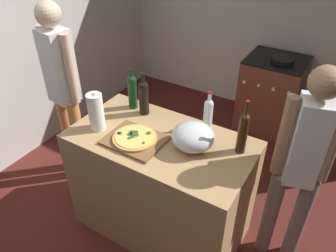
{
  "coord_description": "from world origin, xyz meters",
  "views": [
    {
      "loc": [
        0.93,
        -0.77,
        2.33
      ],
      "look_at": [
        -0.07,
        0.87,
        0.98
      ],
      "focal_mm": 35.08,
      "sensor_mm": 36.0,
      "label": 1
    }
  ],
  "objects_px": {
    "wine_bottle_dark": "(144,96)",
    "wine_bottle_green": "(208,113)",
    "pizza": "(135,138)",
    "mixing_bowl": "(193,137)",
    "wine_bottle_clear": "(243,131)",
    "stove": "(271,94)",
    "person_in_stripes": "(63,85)",
    "paper_towel_roll": "(96,112)",
    "person_in_red": "(300,165)",
    "wine_bottle_amber": "(132,90)"
  },
  "relations": [
    {
      "from": "wine_bottle_dark",
      "to": "wine_bottle_green",
      "type": "bearing_deg",
      "value": 8.1
    },
    {
      "from": "pizza",
      "to": "mixing_bowl",
      "type": "xyz_separation_m",
      "value": [
        0.37,
        0.15,
        0.06
      ]
    },
    {
      "from": "pizza",
      "to": "wine_bottle_clear",
      "type": "relative_size",
      "value": 0.79
    },
    {
      "from": "wine_bottle_green",
      "to": "wine_bottle_dark",
      "type": "xyz_separation_m",
      "value": [
        -0.51,
        -0.07,
        0.02
      ]
    },
    {
      "from": "stove",
      "to": "person_in_stripes",
      "type": "relative_size",
      "value": 0.54
    },
    {
      "from": "pizza",
      "to": "paper_towel_roll",
      "type": "height_order",
      "value": "paper_towel_roll"
    },
    {
      "from": "wine_bottle_clear",
      "to": "person_in_red",
      "type": "distance_m",
      "value": 0.43
    },
    {
      "from": "mixing_bowl",
      "to": "paper_towel_roll",
      "type": "distance_m",
      "value": 0.71
    },
    {
      "from": "wine_bottle_green",
      "to": "wine_bottle_amber",
      "type": "distance_m",
      "value": 0.64
    },
    {
      "from": "mixing_bowl",
      "to": "person_in_stripes",
      "type": "bearing_deg",
      "value": 175.22
    },
    {
      "from": "pizza",
      "to": "wine_bottle_green",
      "type": "xyz_separation_m",
      "value": [
        0.36,
        0.4,
        0.1
      ]
    },
    {
      "from": "pizza",
      "to": "wine_bottle_green",
      "type": "relative_size",
      "value": 1.03
    },
    {
      "from": "wine_bottle_green",
      "to": "wine_bottle_amber",
      "type": "xyz_separation_m",
      "value": [
        -0.63,
        -0.04,
        0.02
      ]
    },
    {
      "from": "wine_bottle_clear",
      "to": "person_in_stripes",
      "type": "distance_m",
      "value": 1.62
    },
    {
      "from": "paper_towel_roll",
      "to": "wine_bottle_clear",
      "type": "xyz_separation_m",
      "value": [
        0.98,
        0.29,
        0.02
      ]
    },
    {
      "from": "wine_bottle_clear",
      "to": "person_in_stripes",
      "type": "bearing_deg",
      "value": -179.42
    },
    {
      "from": "wine_bottle_dark",
      "to": "stove",
      "type": "xyz_separation_m",
      "value": [
        0.57,
        1.72,
        -0.64
      ]
    },
    {
      "from": "wine_bottle_green",
      "to": "wine_bottle_clear",
      "type": "height_order",
      "value": "wine_bottle_clear"
    },
    {
      "from": "stove",
      "to": "person_in_stripes",
      "type": "bearing_deg",
      "value": -127.62
    },
    {
      "from": "wine_bottle_dark",
      "to": "person_in_red",
      "type": "height_order",
      "value": "person_in_red"
    },
    {
      "from": "wine_bottle_clear",
      "to": "person_in_stripes",
      "type": "xyz_separation_m",
      "value": [
        -1.62,
        -0.02,
        -0.11
      ]
    },
    {
      "from": "wine_bottle_dark",
      "to": "wine_bottle_clear",
      "type": "height_order",
      "value": "wine_bottle_clear"
    },
    {
      "from": "person_in_red",
      "to": "paper_towel_roll",
      "type": "bearing_deg",
      "value": -164.21
    },
    {
      "from": "stove",
      "to": "person_in_red",
      "type": "distance_m",
      "value": 1.85
    },
    {
      "from": "pizza",
      "to": "wine_bottle_amber",
      "type": "xyz_separation_m",
      "value": [
        -0.28,
        0.36,
        0.12
      ]
    },
    {
      "from": "mixing_bowl",
      "to": "wine_bottle_clear",
      "type": "xyz_separation_m",
      "value": [
        0.29,
        0.13,
        0.07
      ]
    },
    {
      "from": "stove",
      "to": "person_in_stripes",
      "type": "height_order",
      "value": "person_in_stripes"
    },
    {
      "from": "wine_bottle_dark",
      "to": "person_in_red",
      "type": "relative_size",
      "value": 0.22
    },
    {
      "from": "paper_towel_roll",
      "to": "pizza",
      "type": "bearing_deg",
      "value": 2.38
    },
    {
      "from": "wine_bottle_amber",
      "to": "person_in_stripes",
      "type": "xyz_separation_m",
      "value": [
        -0.68,
        -0.1,
        -0.1
      ]
    },
    {
      "from": "paper_towel_roll",
      "to": "wine_bottle_amber",
      "type": "xyz_separation_m",
      "value": [
        0.05,
        0.37,
        0.01
      ]
    },
    {
      "from": "paper_towel_roll",
      "to": "stove",
      "type": "relative_size",
      "value": 0.31
    },
    {
      "from": "stove",
      "to": "paper_towel_roll",
      "type": "bearing_deg",
      "value": -109.84
    },
    {
      "from": "wine_bottle_dark",
      "to": "wine_bottle_clear",
      "type": "xyz_separation_m",
      "value": [
        0.81,
        -0.06,
        0.01
      ]
    },
    {
      "from": "wine_bottle_green",
      "to": "person_in_stripes",
      "type": "xyz_separation_m",
      "value": [
        -1.31,
        -0.14,
        -0.08
      ]
    },
    {
      "from": "wine_bottle_green",
      "to": "person_in_stripes",
      "type": "height_order",
      "value": "person_in_stripes"
    },
    {
      "from": "paper_towel_roll",
      "to": "wine_bottle_amber",
      "type": "bearing_deg",
      "value": 82.95
    },
    {
      "from": "wine_bottle_green",
      "to": "wine_bottle_amber",
      "type": "height_order",
      "value": "wine_bottle_amber"
    },
    {
      "from": "stove",
      "to": "person_in_stripes",
      "type": "xyz_separation_m",
      "value": [
        -1.38,
        -1.79,
        0.54
      ]
    },
    {
      "from": "wine_bottle_green",
      "to": "wine_bottle_clear",
      "type": "relative_size",
      "value": 0.77
    },
    {
      "from": "paper_towel_roll",
      "to": "stove",
      "type": "height_order",
      "value": "paper_towel_roll"
    },
    {
      "from": "wine_bottle_green",
      "to": "wine_bottle_clear",
      "type": "xyz_separation_m",
      "value": [
        0.3,
        -0.13,
        0.03
      ]
    },
    {
      "from": "person_in_red",
      "to": "mixing_bowl",
      "type": "bearing_deg",
      "value": -161.58
    },
    {
      "from": "wine_bottle_dark",
      "to": "stove",
      "type": "height_order",
      "value": "wine_bottle_dark"
    },
    {
      "from": "person_in_stripes",
      "to": "person_in_red",
      "type": "height_order",
      "value": "person_in_stripes"
    },
    {
      "from": "paper_towel_roll",
      "to": "wine_bottle_dark",
      "type": "bearing_deg",
      "value": 63.39
    },
    {
      "from": "paper_towel_roll",
      "to": "wine_bottle_clear",
      "type": "relative_size",
      "value": 0.73
    },
    {
      "from": "wine_bottle_dark",
      "to": "person_in_stripes",
      "type": "bearing_deg",
      "value": -174.95
    },
    {
      "from": "paper_towel_roll",
      "to": "wine_bottle_amber",
      "type": "relative_size",
      "value": 0.85
    },
    {
      "from": "person_in_stripes",
      "to": "pizza",
      "type": "bearing_deg",
      "value": -15.23
    }
  ]
}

